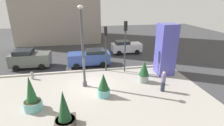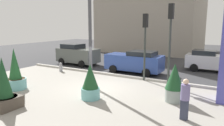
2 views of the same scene
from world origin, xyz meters
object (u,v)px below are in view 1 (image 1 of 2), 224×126
lamp_post (83,50)px  potted_plant_mid_plaza (32,97)px  art_pillar_blue (166,50)px  car_intersection (90,58)px  potted_plant_near_left (65,113)px  potted_plant_curbside (104,86)px  traffic_light_corner (106,42)px  car_curb_west (126,47)px  potted_plant_by_pillar (144,72)px  pedestrian_by_curb (163,80)px  traffic_light_far_side (125,39)px  car_far_lane (30,59)px  fire_hydrant (32,75)px

lamp_post → potted_plant_mid_plaza: (-3.52, -2.74, -2.26)m
art_pillar_blue → car_intersection: bearing=153.5°
lamp_post → potted_plant_near_left: (-1.29, -4.92, -2.24)m
potted_plant_curbside → traffic_light_corner: (0.94, 4.97, 2.18)m
car_curb_west → art_pillar_blue: bearing=-75.1°
potted_plant_by_pillar → car_intersection: size_ratio=0.43×
car_curb_west → pedestrian_by_curb: size_ratio=2.34×
traffic_light_far_side → pedestrian_by_curb: bearing=-66.6°
pedestrian_by_curb → car_curb_west: bearing=91.1°
traffic_light_far_side → car_far_lane: bearing=163.2°
potted_plant_mid_plaza → fire_hydrant: size_ratio=3.29×
lamp_post → traffic_light_corner: (2.29, 3.08, -0.17)m
fire_hydrant → car_curb_west: 12.33m
art_pillar_blue → car_curb_west: (-1.93, 7.28, -1.57)m
potted_plant_near_left → fire_hydrant: 7.98m
potted_plant_mid_plaza → car_far_lane: (-2.03, 8.20, 0.05)m
art_pillar_blue → potted_plant_by_pillar: bearing=-150.4°
art_pillar_blue → traffic_light_corner: (-5.52, 1.71, 0.60)m
car_far_lane → pedestrian_by_curb: 13.82m
traffic_light_corner → car_curb_west: (3.58, 5.56, -2.17)m
art_pillar_blue → car_curb_west: 7.69m
car_far_lane → car_intersection: size_ratio=0.91×
lamp_post → potted_plant_near_left: lamp_post is taller
car_curb_west → potted_plant_curbside: bearing=-113.2°
potted_plant_near_left → car_intersection: potted_plant_near_left is taller
car_far_lane → traffic_light_far_side: bearing=-16.8°
potted_plant_by_pillar → car_far_lane: bearing=152.4°
traffic_light_corner → car_intersection: 3.18m
art_pillar_blue → potted_plant_near_left: bearing=-145.3°
potted_plant_curbside → car_far_lane: (-6.89, 7.36, 0.13)m
lamp_post → potted_plant_curbside: bearing=-54.7°
art_pillar_blue → potted_plant_curbside: bearing=-153.2°
potted_plant_by_pillar → lamp_post: bearing=178.6°
potted_plant_mid_plaza → fire_hydrant: 5.18m
potted_plant_near_left → potted_plant_by_pillar: size_ratio=1.24×
potted_plant_by_pillar → fire_hydrant: bearing=166.3°
fire_hydrant → car_intersection: car_intersection is taller
potted_plant_mid_plaza → car_far_lane: size_ratio=0.60×
art_pillar_blue → car_curb_west: art_pillar_blue is taller
fire_hydrant → traffic_light_far_side: 9.30m
art_pillar_blue → potted_plant_curbside: (-6.46, -3.26, -1.58)m
car_intersection → pedestrian_by_curb: car_intersection is taller
art_pillar_blue → car_far_lane: (-13.35, 4.10, -1.45)m
lamp_post → fire_hydrant: lamp_post is taller
potted_plant_curbside → pedestrian_by_curb: 4.74m
lamp_post → pedestrian_by_curb: 6.78m
potted_plant_near_left → pedestrian_by_curb: bearing=21.6°
traffic_light_far_side → car_intersection: bearing=145.2°
potted_plant_by_pillar → pedestrian_by_curb: size_ratio=1.14×
art_pillar_blue → traffic_light_corner: size_ratio=1.08×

